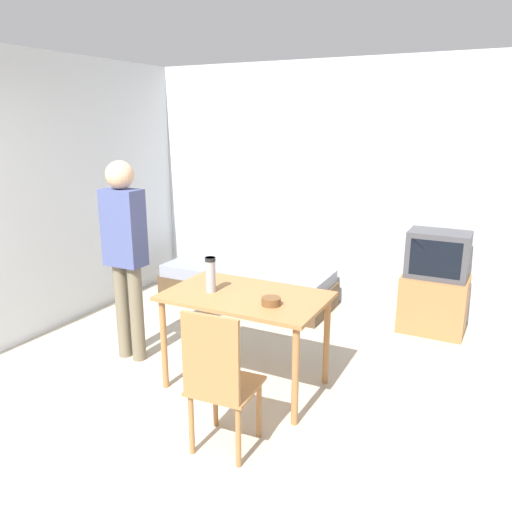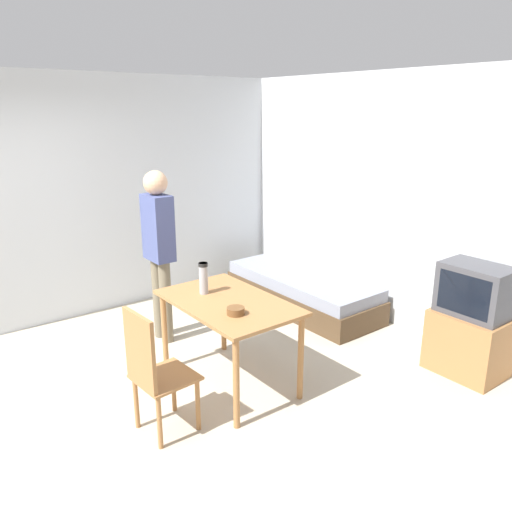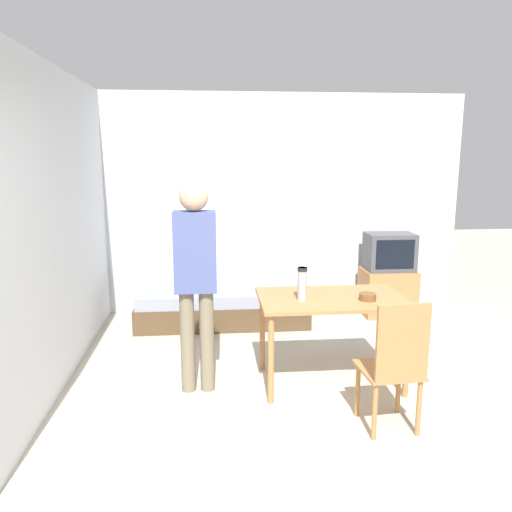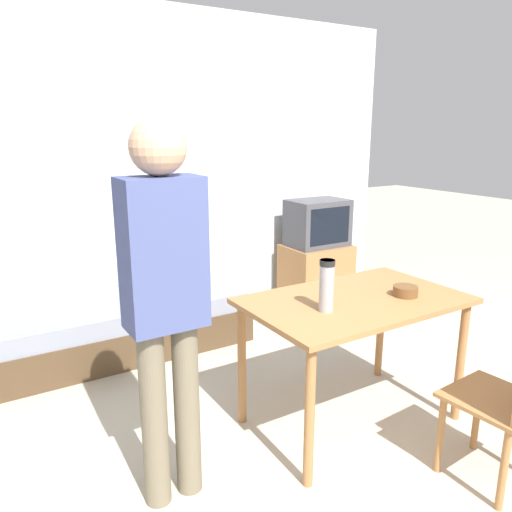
{
  "view_description": "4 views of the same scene",
  "coord_description": "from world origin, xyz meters",
  "px_view_note": "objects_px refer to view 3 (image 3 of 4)",
  "views": [
    {
      "loc": [
        2.04,
        -1.89,
        2.08
      ],
      "look_at": [
        0.11,
        1.88,
        0.91
      ],
      "focal_mm": 35.0,
      "sensor_mm": 36.0,
      "label": 1
    },
    {
      "loc": [
        3.54,
        -0.91,
        2.33
      ],
      "look_at": [
        0.11,
        1.76,
        1.03
      ],
      "focal_mm": 35.0,
      "sensor_mm": 36.0,
      "label": 2
    },
    {
      "loc": [
        -0.7,
        -2.7,
        1.95
      ],
      "look_at": [
        -0.28,
        1.77,
        1.04
      ],
      "focal_mm": 35.0,
      "sensor_mm": 36.0,
      "label": 3
    },
    {
      "loc": [
        -1.55,
        -0.68,
        1.71
      ],
      "look_at": [
        0.08,
        1.98,
        0.9
      ],
      "focal_mm": 35.0,
      "sensor_mm": 36.0,
      "label": 4
    }
  ],
  "objects_px": {
    "tv": "(388,277)",
    "mate_bowl": "(368,297)",
    "thermos_flask": "(302,282)",
    "person_standing": "(196,271)",
    "daybed": "(222,306)",
    "dining_table": "(331,308)",
    "wooden_chair": "(396,362)"
  },
  "relations": [
    {
      "from": "tv",
      "to": "wooden_chair",
      "type": "bearing_deg",
      "value": -108.93
    },
    {
      "from": "tv",
      "to": "wooden_chair",
      "type": "relative_size",
      "value": 1.04
    },
    {
      "from": "person_standing",
      "to": "tv",
      "type": "bearing_deg",
      "value": 38.8
    },
    {
      "from": "dining_table",
      "to": "thermos_flask",
      "type": "bearing_deg",
      "value": -165.7
    },
    {
      "from": "dining_table",
      "to": "person_standing",
      "type": "height_order",
      "value": "person_standing"
    },
    {
      "from": "wooden_chair",
      "to": "person_standing",
      "type": "distance_m",
      "value": 1.68
    },
    {
      "from": "daybed",
      "to": "person_standing",
      "type": "bearing_deg",
      "value": -98.27
    },
    {
      "from": "thermos_flask",
      "to": "mate_bowl",
      "type": "distance_m",
      "value": 0.56
    },
    {
      "from": "person_standing",
      "to": "wooden_chair",
      "type": "bearing_deg",
      "value": -29.77
    },
    {
      "from": "tv",
      "to": "mate_bowl",
      "type": "xyz_separation_m",
      "value": [
        -0.89,
        -1.94,
        0.33
      ]
    },
    {
      "from": "daybed",
      "to": "thermos_flask",
      "type": "bearing_deg",
      "value": -70.55
    },
    {
      "from": "daybed",
      "to": "wooden_chair",
      "type": "xyz_separation_m",
      "value": [
        1.15,
        -2.53,
        0.34
      ]
    },
    {
      "from": "dining_table",
      "to": "mate_bowl",
      "type": "bearing_deg",
      "value": -23.39
    },
    {
      "from": "tv",
      "to": "mate_bowl",
      "type": "distance_m",
      "value": 2.16
    },
    {
      "from": "daybed",
      "to": "tv",
      "type": "bearing_deg",
      "value": 3.57
    },
    {
      "from": "daybed",
      "to": "person_standing",
      "type": "relative_size",
      "value": 1.14
    },
    {
      "from": "tv",
      "to": "thermos_flask",
      "type": "bearing_deg",
      "value": -127.29
    },
    {
      "from": "dining_table",
      "to": "mate_bowl",
      "type": "xyz_separation_m",
      "value": [
        0.27,
        -0.12,
        0.12
      ]
    },
    {
      "from": "person_standing",
      "to": "mate_bowl",
      "type": "distance_m",
      "value": 1.44
    },
    {
      "from": "daybed",
      "to": "person_standing",
      "type": "height_order",
      "value": "person_standing"
    },
    {
      "from": "daybed",
      "to": "thermos_flask",
      "type": "relative_size",
      "value": 7.16
    },
    {
      "from": "tv",
      "to": "person_standing",
      "type": "xyz_separation_m",
      "value": [
        -2.31,
        -1.86,
        0.56
      ]
    },
    {
      "from": "person_standing",
      "to": "thermos_flask",
      "type": "bearing_deg",
      "value": -1.98
    },
    {
      "from": "daybed",
      "to": "dining_table",
      "type": "xyz_separation_m",
      "value": [
        0.89,
        -1.69,
        0.47
      ]
    },
    {
      "from": "thermos_flask",
      "to": "person_standing",
      "type": "bearing_deg",
      "value": 178.02
    },
    {
      "from": "daybed",
      "to": "mate_bowl",
      "type": "distance_m",
      "value": 2.23
    },
    {
      "from": "tv",
      "to": "wooden_chair",
      "type": "distance_m",
      "value": 2.81
    },
    {
      "from": "wooden_chair",
      "to": "thermos_flask",
      "type": "xyz_separation_m",
      "value": [
        -0.53,
        0.77,
        0.39
      ]
    },
    {
      "from": "dining_table",
      "to": "thermos_flask",
      "type": "relative_size",
      "value": 4.44
    },
    {
      "from": "thermos_flask",
      "to": "mate_bowl",
      "type": "relative_size",
      "value": 1.98
    },
    {
      "from": "wooden_chair",
      "to": "person_standing",
      "type": "height_order",
      "value": "person_standing"
    },
    {
      "from": "person_standing",
      "to": "mate_bowl",
      "type": "xyz_separation_m",
      "value": [
        1.41,
        -0.08,
        -0.23
      ]
    }
  ]
}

